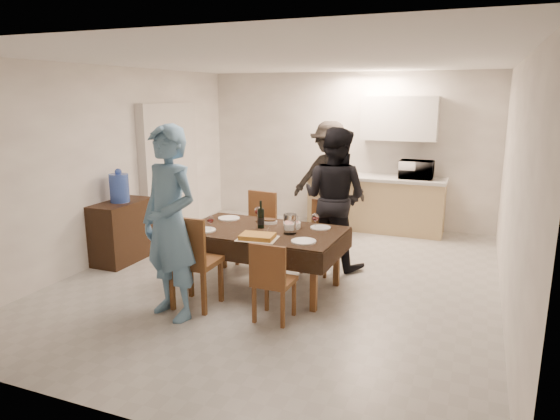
{
  "coord_description": "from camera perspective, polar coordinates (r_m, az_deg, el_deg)",
  "views": [
    {
      "loc": [
        2.14,
        -5.47,
        2.23
      ],
      "look_at": [
        0.07,
        -0.3,
        0.94
      ],
      "focal_mm": 32.0,
      "sensor_mm": 36.0,
      "label": 1
    }
  ],
  "objects": [
    {
      "name": "wine_glass_b",
      "position": [
        5.78,
        4.05,
        -1.26
      ],
      "size": [
        0.08,
        0.08,
        0.19
      ],
      "primitive_type": null,
      "color": "white",
      "rests_on": "dining_table"
    },
    {
      "name": "wall_left",
      "position": [
        7.23,
        -18.42,
        5.04
      ],
      "size": [
        0.02,
        6.0,
        2.6
      ],
      "primitive_type": "cube",
      "color": "white",
      "rests_on": "floor"
    },
    {
      "name": "chair_far_right",
      "position": [
        6.26,
        4.3,
        -2.49
      ],
      "size": [
        0.47,
        0.48,
        0.49
      ],
      "rotation": [
        0.0,
        0.0,
        2.98
      ],
      "color": "brown",
      "rests_on": "floor"
    },
    {
      "name": "person_near",
      "position": [
        5.07,
        -12.49,
        -1.53
      ],
      "size": [
        0.82,
        0.67,
        1.96
      ],
      "primitive_type": "imported",
      "rotation": [
        0.0,
        0.0,
        -0.31
      ],
      "color": "#5A88AD",
      "rests_on": "floor"
    },
    {
      "name": "wall_front",
      "position": [
        3.4,
        -18.38,
        -3.51
      ],
      "size": [
        5.0,
        0.02,
        2.6
      ],
      "primitive_type": "cube",
      "color": "white",
      "rests_on": "floor"
    },
    {
      "name": "wine_bottle",
      "position": [
        5.79,
        -2.21,
        -0.5
      ],
      "size": [
        0.08,
        0.08,
        0.33
      ],
      "primitive_type": null,
      "color": "black",
      "rests_on": "dining_table"
    },
    {
      "name": "dining_table",
      "position": [
        5.78,
        -1.94,
        -2.54
      ],
      "size": [
        1.85,
        1.12,
        0.71
      ],
      "rotation": [
        0.0,
        0.0,
        -0.04
      ],
      "color": "black",
      "rests_on": "floor"
    },
    {
      "name": "salad_bowl",
      "position": [
        5.81,
        1.48,
        -1.75
      ],
      "size": [
        0.18,
        0.18,
        0.07
      ],
      "primitive_type": "cylinder",
      "color": "white",
      "rests_on": "dining_table"
    },
    {
      "name": "water_pitcher",
      "position": [
        5.57,
        1.14,
        -1.6
      ],
      "size": [
        0.15,
        0.15,
        0.22
      ],
      "primitive_type": "cylinder",
      "color": "white",
      "rests_on": "dining_table"
    },
    {
      "name": "savoury_tart",
      "position": [
        5.39,
        -2.6,
        -3.05
      ],
      "size": [
        0.46,
        0.37,
        0.05
      ],
      "primitive_type": "cube",
      "rotation": [
        0.0,
        0.0,
        0.12
      ],
      "color": "#BF8838",
      "rests_on": "dining_table"
    },
    {
      "name": "chair_near_right",
      "position": [
        4.93,
        -1.0,
        -7.33
      ],
      "size": [
        0.38,
        0.38,
        0.45
      ],
      "rotation": [
        0.0,
        0.0,
        -0.01
      ],
      "color": "brown",
      "rests_on": "floor"
    },
    {
      "name": "upper_cabinet",
      "position": [
        8.39,
        13.5,
        10.15
      ],
      "size": [
        1.2,
        0.34,
        0.7
      ],
      "primitive_type": "cube",
      "color": "white",
      "rests_on": "wall_back"
    },
    {
      "name": "kitchen_worktop",
      "position": [
        8.4,
        10.98,
        3.65
      ],
      "size": [
        2.24,
        0.64,
        0.05
      ],
      "primitive_type": "cube",
      "color": "beige",
      "rests_on": "kitchen_base_cabinet"
    },
    {
      "name": "wall_back",
      "position": [
        8.79,
        7.64,
        6.91
      ],
      "size": [
        5.0,
        0.02,
        2.6
      ],
      "primitive_type": "cube",
      "color": "white",
      "rests_on": "floor"
    },
    {
      "name": "plate_near_right",
      "position": [
        5.29,
        2.72,
        -3.58
      ],
      "size": [
        0.27,
        0.27,
        0.02
      ],
      "primitive_type": "cylinder",
      "color": "white",
      "rests_on": "dining_table"
    },
    {
      "name": "wine_glass_c",
      "position": [
        6.09,
        -2.54,
        -0.48
      ],
      "size": [
        0.09,
        0.09,
        0.19
      ],
      "primitive_type": null,
      "color": "white",
      "rests_on": "dining_table"
    },
    {
      "name": "floor",
      "position": [
        6.28,
        0.41,
        -7.7
      ],
      "size": [
        5.0,
        6.0,
        0.02
      ],
      "primitive_type": "cube",
      "color": "#AAAAA6",
      "rests_on": "ground"
    },
    {
      "name": "stub_partition",
      "position": [
        8.17,
        -12.46,
        4.48
      ],
      "size": [
        0.15,
        1.4,
        2.1
      ],
      "primitive_type": "cube",
      "color": "silver",
      "rests_on": "floor"
    },
    {
      "name": "mushroom_dish",
      "position": [
        6.03,
        -1.31,
        -1.37
      ],
      "size": [
        0.2,
        0.2,
        0.03
      ],
      "primitive_type": "cylinder",
      "color": "white",
      "rests_on": "dining_table"
    },
    {
      "name": "water_jug",
      "position": [
        6.99,
        -17.89,
        2.41
      ],
      "size": [
        0.25,
        0.25,
        0.38
      ],
      "primitive_type": "cylinder",
      "color": "blue",
      "rests_on": "console"
    },
    {
      "name": "kitchen_base_cabinet",
      "position": [
        8.49,
        10.85,
        0.62
      ],
      "size": [
        2.2,
        0.6,
        0.86
      ],
      "primitive_type": "cube",
      "color": "tan",
      "rests_on": "floor"
    },
    {
      "name": "ceiling",
      "position": [
        5.88,
        0.46,
        16.69
      ],
      "size": [
        5.0,
        6.0,
        0.02
      ],
      "primitive_type": "cube",
      "color": "white",
      "rests_on": "wall_back"
    },
    {
      "name": "wall_right",
      "position": [
        5.56,
        25.2,
        2.2
      ],
      "size": [
        0.02,
        6.0,
        2.6
      ],
      "primitive_type": "cube",
      "color": "white",
      "rests_on": "floor"
    },
    {
      "name": "microwave",
      "position": [
        8.28,
        15.33,
        4.47
      ],
      "size": [
        0.52,
        0.35,
        0.29
      ],
      "primitive_type": "imported",
      "rotation": [
        0.0,
        0.0,
        3.14
      ],
      "color": "white",
      "rests_on": "kitchen_worktop"
    },
    {
      "name": "person_far",
      "position": [
        6.5,
        6.23,
        1.36
      ],
      "size": [
        1.02,
        0.87,
        1.83
      ],
      "primitive_type": "imported",
      "rotation": [
        0.0,
        0.0,
        2.92
      ],
      "color": "black",
      "rests_on": "floor"
    },
    {
      "name": "plate_far_left",
      "position": [
        6.28,
        -5.86,
        -0.94
      ],
      "size": [
        0.27,
        0.27,
        0.02
      ],
      "primitive_type": "cylinder",
      "color": "white",
      "rests_on": "dining_table"
    },
    {
      "name": "console",
      "position": [
        7.12,
        -17.55,
        -2.34
      ],
      "size": [
        0.44,
        0.89,
        0.82
      ],
      "primitive_type": "cube",
      "color": "black",
      "rests_on": "floor"
    },
    {
      "name": "person_kitchen",
      "position": [
        8.12,
        5.68,
        3.67
      ],
      "size": [
        1.17,
        0.67,
        1.82
      ],
      "primitive_type": "imported",
      "color": "black",
      "rests_on": "floor"
    },
    {
      "name": "plate_far_right",
      "position": [
        5.84,
        4.65,
        -2.01
      ],
      "size": [
        0.24,
        0.24,
        0.01
      ],
      "primitive_type": "cylinder",
      "color": "white",
      "rests_on": "dining_table"
    },
    {
      "name": "chair_near_left",
      "position": [
        5.28,
        -10.16,
        -4.82
      ],
      "size": [
        0.47,
        0.47,
        0.55
      ],
      "rotation": [
        0.0,
        0.0,
        0.02
      ],
      "color": "brown",
      "rests_on": "floor"
    },
    {
      "name": "plate_near_left",
      "position": [
        5.77,
        -8.61,
        -2.28
      ],
      "size": [
        0.25,
        0.25,
        0.01
      ],
      "primitive_type": "cylinder",
      "color": "white",
      "rests_on": "dining_table"
    },
    {
      "name": "chair_far_left",
      "position": [
        6.56,
        -3.22,
        -1.47
      ],
      "size": [
        0.49,
        0.49,
        0.52
      ],
      "rotation": [
        0.0,
        0.0,
        3.01
      ],
      "color": "brown",
      "rests_on": "floor"
    },
    {
      "name": "wine_glass_a",
      "position": [
        5.77,
        -7.96,
        -1.47
      ],
      "size": [
        0.08,
        0.08,
        0.17
      ],
      "primitive_type": null,
      "color": "white",
      "rests_on": "dining_table"
    }
  ]
}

